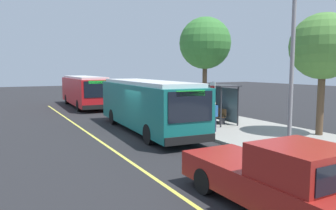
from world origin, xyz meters
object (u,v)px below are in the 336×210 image
(pickup_truck, at_px, (277,179))
(pedestrian_commuter, at_px, (214,115))
(waiting_bench, at_px, (216,115))
(route_sign_post, at_px, (213,100))
(transit_bus_second, at_px, (84,90))
(transit_bus_main, at_px, (147,104))

(pickup_truck, distance_m, pedestrian_commuter, 9.90)
(pedestrian_commuter, bearing_deg, waiting_bench, 141.07)
(waiting_bench, relative_size, pedestrian_commuter, 0.95)
(route_sign_post, distance_m, pedestrian_commuter, 0.92)
(route_sign_post, bearing_deg, waiting_bench, 140.20)
(transit_bus_second, height_order, pedestrian_commuter, transit_bus_second)
(waiting_bench, height_order, route_sign_post, route_sign_post)
(transit_bus_second, distance_m, route_sign_post, 17.49)
(transit_bus_main, height_order, route_sign_post, same)
(transit_bus_second, relative_size, pickup_truck, 2.02)
(waiting_bench, distance_m, pedestrian_commuter, 3.22)
(transit_bus_main, distance_m, pickup_truck, 11.61)
(pickup_truck, height_order, route_sign_post, route_sign_post)
(transit_bus_main, xyz_separation_m, waiting_bench, (0.16, 4.87, -0.98))
(transit_bus_main, relative_size, transit_bus_second, 0.98)
(route_sign_post, bearing_deg, pickup_truck, -25.92)
(waiting_bench, bearing_deg, pickup_truck, -29.67)
(transit_bus_main, xyz_separation_m, pickup_truck, (11.48, -1.58, -0.76))
(transit_bus_second, height_order, route_sign_post, same)
(transit_bus_second, height_order, pickup_truck, transit_bus_second)
(transit_bus_main, relative_size, waiting_bench, 6.72)
(transit_bus_second, relative_size, waiting_bench, 6.86)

